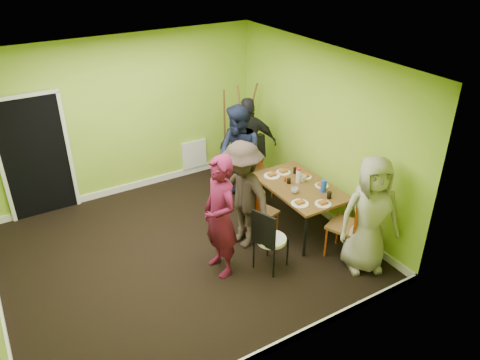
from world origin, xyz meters
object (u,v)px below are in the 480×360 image
object	(u,v)px
chair_left_near	(259,209)
blue_bottle	(324,186)
easel	(238,132)
chair_left_far	(247,186)
person_left_far	(239,157)
person_standing	(220,217)
person_back_end	(248,145)
chair_front_end	(352,222)
chair_bentwood	(268,237)
thermos	(298,176)
person_left_near	(242,195)
person_front_end	(370,215)
orange_bottle	(285,179)
dining_table	(299,189)
chair_back_end	(254,154)

from	to	relation	value
chair_left_near	blue_bottle	bearing A→B (deg)	52.11
chair_left_near	easel	bearing A→B (deg)	141.22
chair_left_far	person_left_far	world-z (taller)	person_left_far
person_standing	person_back_end	bearing A→B (deg)	137.57
chair_front_end	easel	world-z (taller)	easel
chair_bentwood	blue_bottle	size ratio (longest dim) A/B	5.07
blue_bottle	person_back_end	xyz separation A→B (m)	(-0.20, 1.84, 0.02)
chair_left_far	thermos	world-z (taller)	thermos
easel	person_left_far	xyz separation A→B (m)	(-0.54, -0.95, -0.00)
chair_bentwood	person_standing	bearing A→B (deg)	-140.40
chair_bentwood	person_left_far	size ratio (longest dim) A/B	0.55
chair_left_far	person_left_far	xyz separation A→B (m)	(0.00, 0.28, 0.42)
chair_bentwood	person_left_near	bearing A→B (deg)	158.15
chair_bentwood	person_front_end	bearing A→B (deg)	41.32
blue_bottle	orange_bottle	bearing A→B (deg)	119.20
chair_bentwood	thermos	size ratio (longest dim) A/B	4.56
person_back_end	person_front_end	size ratio (longest dim) A/B	1.00
chair_left_far	orange_bottle	size ratio (longest dim) A/B	10.16
dining_table	chair_left_far	world-z (taller)	chair_left_far
chair_left_far	person_standing	distance (m)	1.67
chair_front_end	blue_bottle	xyz separation A→B (m)	(0.04, 0.70, 0.23)
chair_left_near	person_standing	bearing A→B (deg)	-83.95
thermos	blue_bottle	distance (m)	0.46
easel	person_left_near	world-z (taller)	easel
person_left_far	orange_bottle	bearing A→B (deg)	17.77
orange_bottle	person_standing	xyz separation A→B (m)	(-1.47, -0.56, 0.10)
dining_table	person_left_far	xyz separation A→B (m)	(-0.45, 1.10, 0.20)
orange_bottle	chair_bentwood	bearing A→B (deg)	-135.44
chair_left_near	easel	size ratio (longest dim) A/B	0.53
person_left_near	person_front_end	world-z (taller)	person_front_end
chair_back_end	person_left_far	world-z (taller)	person_left_far
easel	orange_bottle	xyz separation A→B (m)	(-0.21, -1.82, -0.11)
chair_back_end	person_front_end	size ratio (longest dim) A/B	0.62
dining_table	person_standing	xyz separation A→B (m)	(-1.59, -0.33, 0.19)
easel	person_left_near	distance (m)	2.26
easel	blue_bottle	world-z (taller)	easel
person_left_near	person_back_end	distance (m)	1.75
person_front_end	easel	bearing A→B (deg)	115.29
person_left_near	person_standing	bearing A→B (deg)	-66.89
chair_left_near	blue_bottle	distance (m)	1.04
easel	person_standing	xyz separation A→B (m)	(-1.67, -2.38, -0.01)
person_back_end	easel	bearing A→B (deg)	-76.59
person_back_end	person_front_end	world-z (taller)	person_back_end
chair_left_far	person_left_far	bearing A→B (deg)	-178.32
chair_bentwood	easel	world-z (taller)	easel
person_front_end	dining_table	bearing A→B (deg)	122.03
chair_back_end	person_standing	xyz separation A→B (m)	(-1.58, -1.65, 0.13)
chair_left_far	person_left_far	distance (m)	0.50
chair_left_far	person_front_end	size ratio (longest dim) A/B	0.49
chair_bentwood	orange_bottle	size ratio (longest dim) A/B	11.85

